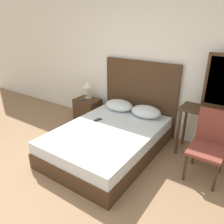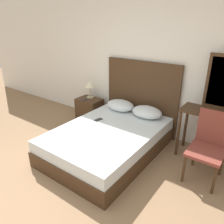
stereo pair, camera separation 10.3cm
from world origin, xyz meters
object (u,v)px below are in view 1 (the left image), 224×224
(nightstand, at_px, (88,110))
(phone_on_nightstand, at_px, (83,100))
(chair, at_px, (209,141))
(table_lamp, at_px, (88,85))
(bed, at_px, (109,140))
(phone_on_bed, at_px, (98,120))
(vanity_desk, at_px, (216,121))

(nightstand, bearing_deg, phone_on_nightstand, -114.56)
(phone_on_nightstand, xyz_separation_m, chair, (2.54, -0.34, 0.02))
(nightstand, height_order, table_lamp, table_lamp)
(bed, bearing_deg, phone_on_bed, 154.75)
(bed, xyz_separation_m, phone_on_bed, (-0.34, 0.16, 0.22))
(nightstand, bearing_deg, vanity_desk, -0.29)
(table_lamp, relative_size, phone_on_nightstand, 2.24)
(table_lamp, height_order, vanity_desk, table_lamp)
(phone_on_bed, height_order, vanity_desk, vanity_desk)
(phone_on_bed, distance_m, chair, 1.77)
(bed, bearing_deg, nightstand, 144.79)
(nightstand, xyz_separation_m, chair, (2.50, -0.43, 0.27))
(phone_on_bed, bearing_deg, nightstand, 140.94)
(bed, height_order, nightstand, nightstand)
(phone_on_bed, bearing_deg, bed, -25.25)
(phone_on_bed, distance_m, vanity_desk, 1.85)
(vanity_desk, bearing_deg, bed, -152.01)
(nightstand, relative_size, phone_on_nightstand, 3.16)
(phone_on_bed, bearing_deg, table_lamp, 138.90)
(phone_on_nightstand, bearing_deg, phone_on_bed, -32.99)
(phone_on_bed, relative_size, chair, 0.17)
(table_lamp, distance_m, phone_on_nightstand, 0.32)
(nightstand, bearing_deg, chair, -9.76)
(phone_on_nightstand, distance_m, vanity_desk, 2.53)
(phone_on_bed, height_order, phone_on_nightstand, phone_on_nightstand)
(nightstand, relative_size, vanity_desk, 0.49)
(phone_on_bed, xyz_separation_m, table_lamp, (-0.78, 0.68, 0.33))
(phone_on_nightstand, xyz_separation_m, vanity_desk, (2.53, 0.08, 0.15))
(vanity_desk, bearing_deg, chair, -87.78)
(chair, bearing_deg, vanity_desk, 92.22)
(vanity_desk, distance_m, chair, 0.44)
(bed, bearing_deg, chair, 13.06)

